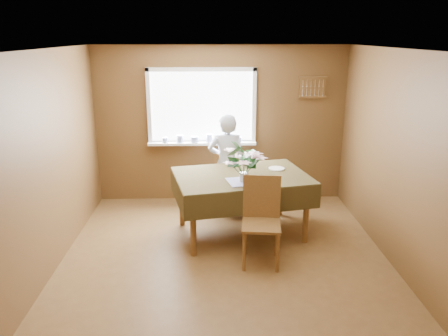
{
  "coord_description": "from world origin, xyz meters",
  "views": [
    {
      "loc": [
        -0.16,
        -4.66,
        2.65
      ],
      "look_at": [
        0.0,
        0.55,
        1.05
      ],
      "focal_mm": 35.0,
      "sensor_mm": 36.0,
      "label": 1
    }
  ],
  "objects_px": {
    "seated_woman": "(227,164)",
    "chair_far": "(227,178)",
    "dining_table": "(241,182)",
    "chair_near": "(261,217)",
    "flower_bouquet": "(244,161)"
  },
  "relations": [
    {
      "from": "chair_far",
      "to": "chair_near",
      "type": "relative_size",
      "value": 0.88
    },
    {
      "from": "chair_far",
      "to": "seated_woman",
      "type": "relative_size",
      "value": 0.6
    },
    {
      "from": "seated_woman",
      "to": "flower_bouquet",
      "type": "distance_m",
      "value": 1.14
    },
    {
      "from": "seated_woman",
      "to": "dining_table",
      "type": "bearing_deg",
      "value": 104.84
    },
    {
      "from": "seated_woman",
      "to": "flower_bouquet",
      "type": "height_order",
      "value": "seated_woman"
    },
    {
      "from": "chair_far",
      "to": "chair_near",
      "type": "bearing_deg",
      "value": 105.27
    },
    {
      "from": "seated_woman",
      "to": "chair_far",
      "type": "bearing_deg",
      "value": -91.53
    },
    {
      "from": "chair_near",
      "to": "seated_woman",
      "type": "relative_size",
      "value": 0.68
    },
    {
      "from": "chair_far",
      "to": "seated_woman",
      "type": "distance_m",
      "value": 0.29
    },
    {
      "from": "dining_table",
      "to": "chair_near",
      "type": "height_order",
      "value": "chair_near"
    },
    {
      "from": "dining_table",
      "to": "seated_woman",
      "type": "distance_m",
      "value": 0.81
    },
    {
      "from": "dining_table",
      "to": "chair_far",
      "type": "height_order",
      "value": "chair_far"
    },
    {
      "from": "dining_table",
      "to": "flower_bouquet",
      "type": "distance_m",
      "value": 0.48
    },
    {
      "from": "chair_far",
      "to": "chair_near",
      "type": "distance_m",
      "value": 1.69
    },
    {
      "from": "chair_near",
      "to": "flower_bouquet",
      "type": "distance_m",
      "value": 0.75
    }
  ]
}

